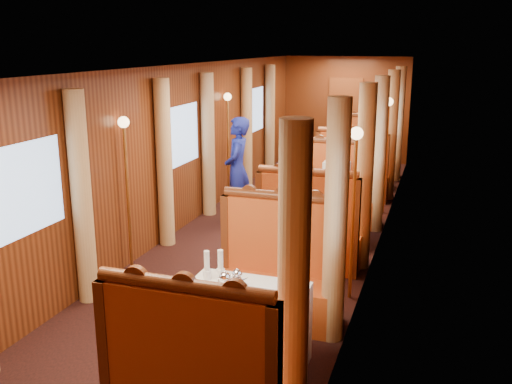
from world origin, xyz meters
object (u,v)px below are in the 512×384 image
at_px(tea_tray, 233,292).
at_px(steward, 237,169).
at_px(table_far, 360,168).
at_px(banquette_far_fwd, 352,177).
at_px(banquette_mid_fwd, 309,236).
at_px(banquette_mid_aft, 338,196).
at_px(fruit_plate, 276,301).
at_px(table_near, 245,330).
at_px(banquette_near_aft, 277,280).
at_px(rose_vase_mid, 328,180).
at_px(teapot_back, 237,280).
at_px(rose_vase_far, 362,141).
at_px(teapot_left, 225,284).
at_px(teapot_right, 237,287).
at_px(passenger, 336,180).
at_px(table_mid, 325,217).
at_px(banquette_far_aft, 367,156).

height_order(tea_tray, steward, steward).
relative_size(table_far, banquette_far_fwd, 0.78).
height_order(banquette_mid_fwd, steward, steward).
xyz_separation_m(table_far, tea_tray, (-0.07, -7.07, 0.38)).
xyz_separation_m(banquette_mid_aft, fruit_plate, (0.32, -4.67, 0.35)).
xyz_separation_m(table_near, tea_tray, (-0.07, -0.07, 0.38)).
xyz_separation_m(banquette_near_aft, rose_vase_mid, (0.03, 2.46, 0.50)).
xyz_separation_m(teapot_back, rose_vase_far, (0.09, 6.95, 0.12)).
relative_size(banquette_near_aft, steward, 0.80).
height_order(teapot_left, fruit_plate, teapot_left).
bearing_deg(teapot_right, steward, 88.96).
bearing_deg(tea_tray, teapot_back, 93.63).
xyz_separation_m(teapot_left, rose_vase_far, (0.16, 7.06, 0.11)).
bearing_deg(tea_tray, banquette_mid_aft, 89.08).
distance_m(rose_vase_far, passenger, 2.72).
height_order(banquette_near_aft, table_far, banquette_near_aft).
distance_m(table_far, teapot_left, 7.08).
distance_m(table_mid, teapot_back, 3.48).
distance_m(banquette_far_fwd, fruit_plate, 6.16).
relative_size(banquette_far_fwd, fruit_plate, 6.58).
bearing_deg(teapot_left, banquette_far_fwd, 112.95).
distance_m(banquette_mid_fwd, rose_vase_far, 4.54).
relative_size(banquette_far_aft, fruit_plate, 6.58).
bearing_deg(tea_tray, rose_vase_mid, 88.30).
distance_m(banquette_near_aft, banquette_mid_fwd, 1.47).
bearing_deg(teapot_back, table_near, -29.26).
bearing_deg(steward, rose_vase_far, 140.51).
bearing_deg(banquette_far_aft, table_mid, -90.00).
distance_m(fruit_plate, passenger, 4.45).
height_order(banquette_mid_aft, teapot_back, banquette_mid_aft).
bearing_deg(table_far, teapot_back, -90.67).
bearing_deg(passenger, table_near, -90.00).
relative_size(table_far, rose_vase_far, 2.92).
bearing_deg(table_far, table_mid, -90.00).
xyz_separation_m(banquette_far_aft, passenger, (-0.00, -3.73, 0.32)).
distance_m(banquette_near_aft, rose_vase_far, 6.01).
distance_m(banquette_far_aft, teapot_left, 8.09).
relative_size(banquette_mid_aft, teapot_right, 8.94).
height_order(table_far, steward, steward).
relative_size(banquette_mid_fwd, tea_tray, 3.94).
relative_size(banquette_near_aft, rose_vase_far, 3.72).
relative_size(table_far, steward, 0.62).
relative_size(fruit_plate, steward, 0.12).
distance_m(table_mid, tea_tray, 3.59).
relative_size(teapot_left, fruit_plate, 0.80).
distance_m(table_mid, teapot_left, 3.60).
bearing_deg(fruit_plate, teapot_left, 169.85).
distance_m(teapot_right, rose_vase_mid, 3.56).
height_order(table_far, banquette_far_aft, banquette_far_aft).
xyz_separation_m(banquette_mid_aft, banquette_far_aft, (0.00, 3.50, 0.00)).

